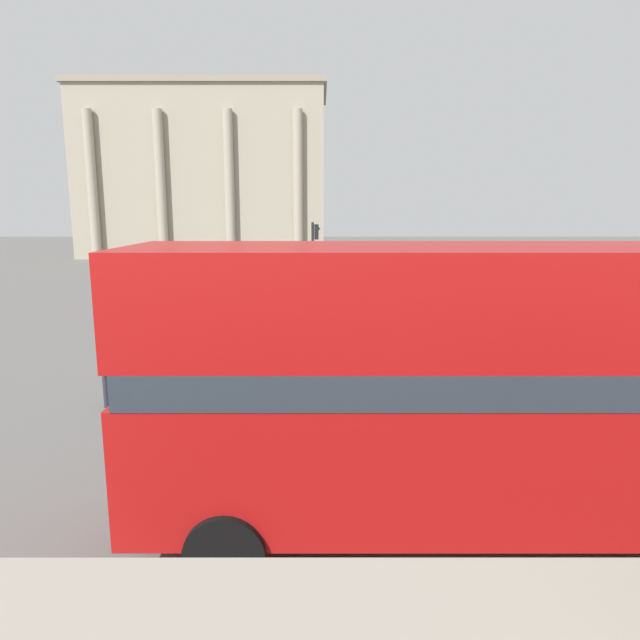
{
  "coord_description": "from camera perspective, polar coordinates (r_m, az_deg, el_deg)",
  "views": [
    {
      "loc": [
        -1.14,
        -2.15,
        4.69
      ],
      "look_at": [
        -1.1,
        15.85,
        1.2
      ],
      "focal_mm": 32.0,
      "sensor_mm": 36.0,
      "label": 1
    }
  ],
  "objects": [
    {
      "name": "pedestrian_blue",
      "position": [
        30.66,
        4.17,
        4.0
      ],
      "size": [
        0.32,
        0.32,
        1.71
      ],
      "rotation": [
        0.0,
        0.0,
        5.31
      ],
      "color": "#282B33",
      "rests_on": "ground_plane"
    },
    {
      "name": "traffic_light_far",
      "position": [
        26.95,
        -0.7,
        6.69
      ],
      "size": [
        0.42,
        0.24,
        4.12
      ],
      "color": "black",
      "rests_on": "ground_plane"
    },
    {
      "name": "traffic_light_near",
      "position": [
        14.8,
        28.76,
        0.37
      ],
      "size": [
        0.42,
        0.24,
        3.53
      ],
      "color": "black",
      "rests_on": "ground_plane"
    },
    {
      "name": "double_decker_bus",
      "position": [
        8.36,
        18.26,
        -5.87
      ],
      "size": [
        10.4,
        2.67,
        4.22
      ],
      "rotation": [
        0.0,
        0.0,
        0.04
      ],
      "color": "black",
      "rests_on": "ground_plane"
    },
    {
      "name": "plaza_building_left",
      "position": [
        61.71,
        -11.31,
        14.12
      ],
      "size": [
        24.51,
        12.9,
        16.59
      ],
      "color": "#A39984",
      "rests_on": "ground_plane"
    },
    {
      "name": "traffic_light_mid",
      "position": [
        21.52,
        4.06,
        4.08
      ],
      "size": [
        0.42,
        0.24,
        3.21
      ],
      "color": "black",
      "rests_on": "ground_plane"
    },
    {
      "name": "pedestrian_black",
      "position": [
        17.73,
        5.13,
        -1.3
      ],
      "size": [
        0.32,
        0.32,
        1.63
      ],
      "rotation": [
        0.0,
        0.0,
        6.18
      ],
      "color": "#282B33",
      "rests_on": "ground_plane"
    },
    {
      "name": "pedestrian_white",
      "position": [
        14.52,
        -20.54,
        -4.44
      ],
      "size": [
        0.32,
        0.32,
        1.75
      ],
      "rotation": [
        0.0,
        0.0,
        3.01
      ],
      "color": "#282B33",
      "rests_on": "ground_plane"
    }
  ]
}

